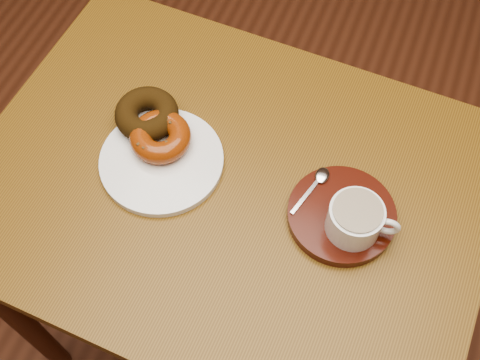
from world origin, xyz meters
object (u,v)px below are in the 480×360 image
(donut_plate, at_px, (162,161))
(saucer, at_px, (341,215))
(cafe_table, at_px, (230,217))
(coffee_cup, at_px, (356,219))

(donut_plate, relative_size, saucer, 1.21)
(donut_plate, xyz_separation_m, saucer, (0.30, 0.01, 0.00))
(cafe_table, bearing_deg, saucer, 3.84)
(donut_plate, xyz_separation_m, coffee_cup, (0.32, -0.01, 0.04))
(donut_plate, distance_m, saucer, 0.30)
(saucer, xyz_separation_m, coffee_cup, (0.02, -0.02, 0.04))
(saucer, distance_m, coffee_cup, 0.05)
(cafe_table, relative_size, coffee_cup, 7.91)
(coffee_cup, bearing_deg, saucer, 133.76)
(cafe_table, height_order, saucer, saucer)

